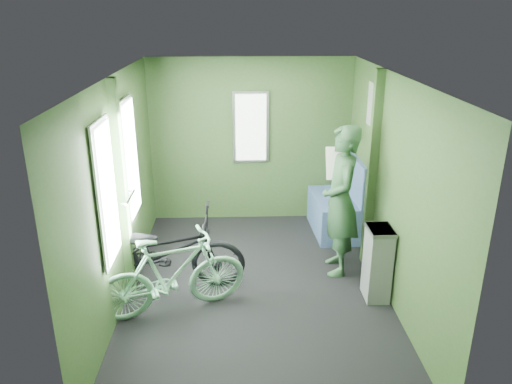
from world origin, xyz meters
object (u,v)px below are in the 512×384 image
Objects in this scene: bicycle_mint at (174,314)px; passenger at (340,201)px; waste_box at (377,263)px; bench_seat at (336,210)px; bicycle_black at (167,287)px.

passenger reaches higher than bicycle_mint.
bench_seat is (-0.11, 1.66, -0.09)m from waste_box.
bench_seat reaches higher than bicycle_black.
passenger is at bearing 116.40° from waste_box.
bench_seat is at bearing -65.45° from bicycle_mint.
bicycle_black is 2.57m from bench_seat.
bicycle_mint is 1.89× the size of waste_box.
waste_box is (2.25, -0.27, 0.40)m from bicycle_black.
bicycle_mint is at bearing -163.62° from bicycle_black.
passenger is 1.64× the size of bench_seat.
bicycle_mint is 0.88× the size of passenger.
passenger is 1.21m from bench_seat.
bicycle_black is 1.00× the size of passenger.
bicycle_black is at bearing -4.45° from bicycle_mint.
passenger is 2.16× the size of waste_box.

